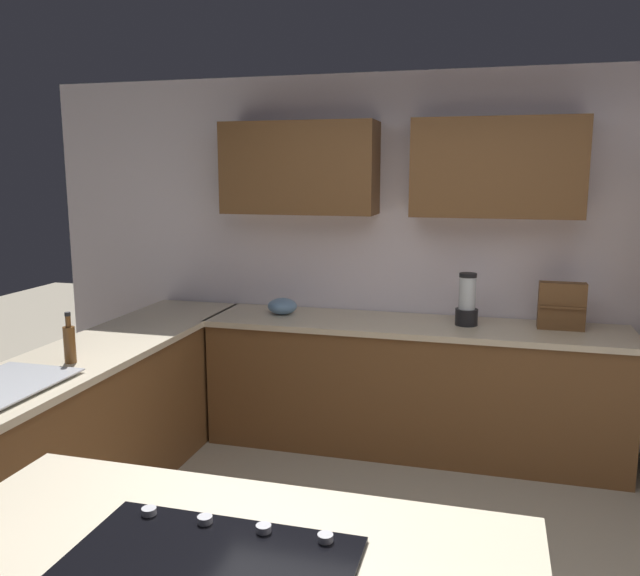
{
  "coord_description": "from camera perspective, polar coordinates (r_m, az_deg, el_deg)",
  "views": [
    {
      "loc": [
        -0.4,
        2.58,
        1.91
      ],
      "look_at": [
        0.66,
        -1.37,
        1.18
      ],
      "focal_mm": 36.29,
      "sensor_mm": 36.0,
      "label": 1
    }
  ],
  "objects": [
    {
      "name": "lower_cabinets_side",
      "position": [
        4.11,
        -19.28,
        -11.53
      ],
      "size": [
        0.6,
        2.9,
        0.86
      ],
      "primitive_type": "cube",
      "color": "brown",
      "rests_on": "ground"
    },
    {
      "name": "cooktop",
      "position": [
        1.81,
        -10.56,
        -23.68
      ],
      "size": [
        0.76,
        0.56,
        0.03
      ],
      "color": "black",
      "rests_on": "island_top"
    },
    {
      "name": "blender",
      "position": [
        4.43,
        12.83,
        -1.28
      ],
      "size": [
        0.15,
        0.15,
        0.35
      ],
      "color": "black",
      "rests_on": "countertop_back"
    },
    {
      "name": "countertop_back",
      "position": [
        4.45,
        8.21,
        -3.33
      ],
      "size": [
        2.84,
        0.64,
        0.04
      ],
      "primitive_type": "cube",
      "color": "beige",
      "rests_on": "lower_cabinets_back"
    },
    {
      "name": "mixing_bowl",
      "position": [
        4.67,
        -3.34,
        -1.61
      ],
      "size": [
        0.21,
        0.21,
        0.12
      ],
      "primitive_type": "ellipsoid",
      "color": "#668CB2",
      "rests_on": "countertop_back"
    },
    {
      "name": "lower_cabinets_back",
      "position": [
        4.58,
        8.06,
        -8.82
      ],
      "size": [
        2.8,
        0.6,
        0.86
      ],
      "primitive_type": "cube",
      "color": "brown",
      "rests_on": "ground"
    },
    {
      "name": "spice_rack",
      "position": [
        4.48,
        20.53,
        -1.5
      ],
      "size": [
        0.29,
        0.11,
        0.31
      ],
      "color": "brown",
      "rests_on": "countertop_back"
    },
    {
      "name": "countertop_side",
      "position": [
        3.97,
        -19.66,
        -5.48
      ],
      "size": [
        0.64,
        2.94,
        0.04
      ],
      "primitive_type": "cube",
      "color": "beige",
      "rests_on": "lower_cabinets_side"
    },
    {
      "name": "wall_back",
      "position": [
        4.67,
        9.31,
        4.38
      ],
      "size": [
        6.0,
        0.44,
        2.6
      ],
      "color": "silver",
      "rests_on": "ground"
    },
    {
      "name": "dish_soap_bottle",
      "position": [
        3.73,
        -21.21,
        -4.53
      ],
      "size": [
        0.06,
        0.06,
        0.28
      ],
      "color": "brown",
      "rests_on": "countertop_side"
    }
  ]
}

